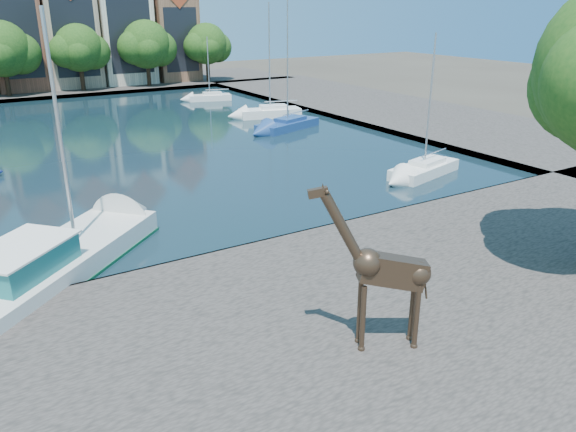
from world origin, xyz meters
TOP-DOWN VIEW (x-y plane):
  - ground at (0.00, 0.00)m, footprint 160.00×160.00m
  - water_basin at (0.00, 24.00)m, footprint 38.00×50.00m
  - near_quay at (0.00, -7.00)m, footprint 50.00×14.00m
  - far_quay at (0.00, 56.00)m, footprint 60.00×16.00m
  - right_quay at (25.00, 24.00)m, footprint 14.00×52.00m
  - townhouse_center at (-4.00, 55.99)m, footprint 5.44×9.18m
  - townhouse_east_inner at (2.00, 55.99)m, footprint 5.94×9.18m
  - townhouse_east_mid at (8.50, 55.99)m, footprint 6.43×9.18m
  - townhouse_east_end at (15.00, 55.99)m, footprint 5.44×9.18m
  - far_tree_mid_west at (-5.89, 50.49)m, footprint 7.80×6.00m
  - far_tree_mid_east at (2.10, 50.49)m, footprint 7.02×5.40m
  - far_tree_east at (10.11, 50.49)m, footprint 7.54×5.80m
  - far_tree_far_east at (18.09, 50.49)m, footprint 6.76×5.20m
  - giraffe_statue at (-2.87, -8.74)m, footprint 3.25×1.86m
  - motorsailer at (-10.15, 1.76)m, footprint 9.63×9.26m
  - sailboat_right_a at (12.00, 4.58)m, footprint 5.59×3.13m
  - sailboat_right_b at (12.00, 20.69)m, footprint 6.43×3.98m
  - sailboat_right_c at (13.46, 26.21)m, footprint 5.95×3.30m
  - sailboat_right_d at (12.68, 38.20)m, footprint 4.81×2.72m

SIDE VIEW (x-z plane):
  - ground at x=0.00m, z-range 0.00..0.00m
  - water_basin at x=0.00m, z-range 0.00..0.08m
  - near_quay at x=0.00m, z-range 0.00..0.50m
  - far_quay at x=0.00m, z-range 0.00..0.50m
  - right_quay at x=25.00m, z-range 0.00..0.50m
  - sailboat_right_d at x=12.68m, z-range -2.80..3.91m
  - sailboat_right_a at x=12.00m, z-range -3.60..4.78m
  - sailboat_right_b at x=12.00m, z-range -5.49..6.74m
  - sailboat_right_c at x=13.46m, z-range -4.36..5.73m
  - motorsailer at x=-10.15m, z-range -4.08..5.74m
  - giraffe_statue at x=-2.87m, z-range 0.46..5.40m
  - far_tree_far_east at x=18.09m, z-range 1.40..8.76m
  - far_tree_mid_east at x=2.10m, z-range 1.37..8.89m
  - far_tree_east at x=10.11m, z-range 1.32..9.16m
  - far_tree_mid_west at x=-5.89m, z-range 1.29..9.29m
  - townhouse_east_end at x=15.00m, z-range -0.11..14.32m
  - townhouse_east_inner at x=2.00m, z-range -0.16..15.63m
  - townhouse_east_mid at x=8.50m, z-range -0.22..16.43m
  - townhouse_center at x=-4.00m, z-range -0.10..16.83m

